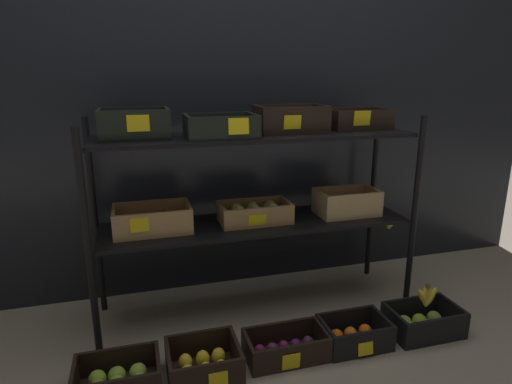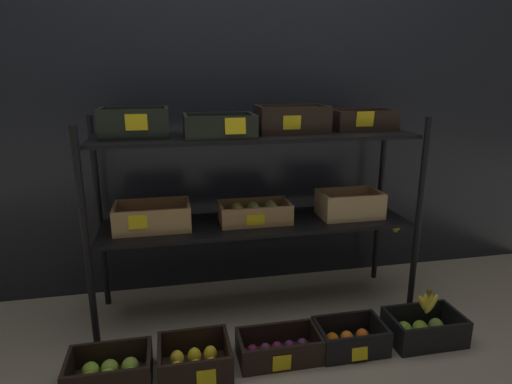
{
  "view_description": "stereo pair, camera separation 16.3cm",
  "coord_description": "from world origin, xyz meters",
  "px_view_note": "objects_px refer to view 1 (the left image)",
  "views": [
    {
      "loc": [
        -0.59,
        -2.08,
        1.27
      ],
      "look_at": [
        0.0,
        0.0,
        0.67
      ],
      "focal_mm": 30.45,
      "sensor_mm": 36.0,
      "label": 1
    },
    {
      "loc": [
        -0.43,
        -2.12,
        1.27
      ],
      "look_at": [
        0.0,
        0.0,
        0.67
      ],
      "focal_mm": 30.45,
      "sensor_mm": 36.0,
      "label": 2
    }
  ],
  "objects_px": {
    "crate_ground_apple_green": "(118,380)",
    "crate_ground_lemon": "(204,364)",
    "display_rack": "(255,176)",
    "crate_ground_tangerine": "(354,335)",
    "crate_ground_rightmost_apple_green": "(423,323)",
    "banana_bunch_loose": "(427,297)",
    "crate_ground_plum": "(286,348)"
  },
  "relations": [
    {
      "from": "crate_ground_plum",
      "to": "crate_ground_tangerine",
      "type": "relative_size",
      "value": 1.18
    },
    {
      "from": "crate_ground_apple_green",
      "to": "crate_ground_tangerine",
      "type": "relative_size",
      "value": 1.08
    },
    {
      "from": "crate_ground_apple_green",
      "to": "banana_bunch_loose",
      "type": "distance_m",
      "value": 1.48
    },
    {
      "from": "crate_ground_plum",
      "to": "crate_ground_rightmost_apple_green",
      "type": "distance_m",
      "value": 0.73
    },
    {
      "from": "crate_ground_plum",
      "to": "banana_bunch_loose",
      "type": "distance_m",
      "value": 0.75
    },
    {
      "from": "crate_ground_tangerine",
      "to": "crate_ground_rightmost_apple_green",
      "type": "xyz_separation_m",
      "value": [
        0.38,
        -0.0,
        0.0
      ]
    },
    {
      "from": "display_rack",
      "to": "crate_ground_tangerine",
      "type": "distance_m",
      "value": 0.92
    },
    {
      "from": "display_rack",
      "to": "banana_bunch_loose",
      "type": "height_order",
      "value": "display_rack"
    },
    {
      "from": "crate_ground_rightmost_apple_green",
      "to": "banana_bunch_loose",
      "type": "bearing_deg",
      "value": 28.03
    },
    {
      "from": "display_rack",
      "to": "crate_ground_apple_green",
      "type": "height_order",
      "value": "display_rack"
    },
    {
      "from": "crate_ground_plum",
      "to": "crate_ground_rightmost_apple_green",
      "type": "height_order",
      "value": "crate_ground_rightmost_apple_green"
    },
    {
      "from": "crate_ground_lemon",
      "to": "crate_ground_plum",
      "type": "xyz_separation_m",
      "value": [
        0.38,
        0.02,
        -0.01
      ]
    },
    {
      "from": "crate_ground_tangerine",
      "to": "banana_bunch_loose",
      "type": "relative_size",
      "value": 2.36
    },
    {
      "from": "display_rack",
      "to": "crate_ground_tangerine",
      "type": "height_order",
      "value": "display_rack"
    },
    {
      "from": "crate_ground_plum",
      "to": "crate_ground_tangerine",
      "type": "height_order",
      "value": "crate_ground_tangerine"
    },
    {
      "from": "banana_bunch_loose",
      "to": "crate_ground_tangerine",
      "type": "bearing_deg",
      "value": 179.7
    },
    {
      "from": "display_rack",
      "to": "crate_ground_tangerine",
      "type": "xyz_separation_m",
      "value": [
        0.37,
        -0.46,
        -0.7
      ]
    },
    {
      "from": "crate_ground_lemon",
      "to": "crate_ground_tangerine",
      "type": "height_order",
      "value": "crate_ground_lemon"
    },
    {
      "from": "display_rack",
      "to": "crate_ground_plum",
      "type": "xyz_separation_m",
      "value": [
        0.02,
        -0.46,
        -0.71
      ]
    },
    {
      "from": "crate_ground_lemon",
      "to": "crate_ground_plum",
      "type": "bearing_deg",
      "value": 3.14
    },
    {
      "from": "crate_ground_lemon",
      "to": "banana_bunch_loose",
      "type": "relative_size",
      "value": 2.3
    },
    {
      "from": "crate_ground_lemon",
      "to": "crate_ground_rightmost_apple_green",
      "type": "distance_m",
      "value": 1.11
    },
    {
      "from": "crate_ground_apple_green",
      "to": "crate_ground_tangerine",
      "type": "height_order",
      "value": "crate_ground_apple_green"
    },
    {
      "from": "display_rack",
      "to": "crate_ground_rightmost_apple_green",
      "type": "height_order",
      "value": "display_rack"
    },
    {
      "from": "crate_ground_lemon",
      "to": "crate_ground_rightmost_apple_green",
      "type": "bearing_deg",
      "value": 0.83
    },
    {
      "from": "crate_ground_tangerine",
      "to": "banana_bunch_loose",
      "type": "height_order",
      "value": "banana_bunch_loose"
    },
    {
      "from": "crate_ground_tangerine",
      "to": "crate_ground_rightmost_apple_green",
      "type": "distance_m",
      "value": 0.38
    },
    {
      "from": "crate_ground_apple_green",
      "to": "crate_ground_lemon",
      "type": "relative_size",
      "value": 1.12
    },
    {
      "from": "crate_ground_apple_green",
      "to": "crate_ground_lemon",
      "type": "height_order",
      "value": "crate_ground_lemon"
    },
    {
      "from": "crate_ground_apple_green",
      "to": "crate_ground_tangerine",
      "type": "distance_m",
      "value": 1.08
    },
    {
      "from": "crate_ground_apple_green",
      "to": "crate_ground_lemon",
      "type": "bearing_deg",
      "value": -0.48
    },
    {
      "from": "crate_ground_apple_green",
      "to": "banana_bunch_loose",
      "type": "bearing_deg",
      "value": 0.6
    }
  ]
}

